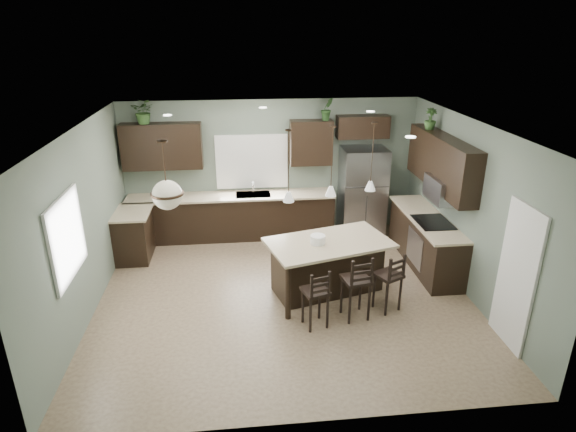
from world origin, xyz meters
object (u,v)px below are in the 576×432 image
at_px(bar_stool_left, 315,297).
at_px(bar_stool_right, 388,281).
at_px(plant_back_left, 144,111).
at_px(kitchen_island, 328,267).
at_px(refrigerator, 362,192).
at_px(bar_stool_center, 356,286).
at_px(serving_dish, 318,239).

height_order(bar_stool_left, bar_stool_right, bar_stool_right).
xyz_separation_m(bar_stool_left, plant_back_left, (-2.78, 3.45, 2.16)).
distance_m(kitchen_island, bar_stool_right, 1.02).
relative_size(kitchen_island, bar_stool_left, 2.03).
xyz_separation_m(kitchen_island, bar_stool_left, (-0.36, -0.93, 0.02)).
distance_m(refrigerator, bar_stool_right, 3.01).
bearing_deg(bar_stool_center, bar_stool_right, 5.86).
bearing_deg(bar_stool_center, kitchen_island, 98.68).
bearing_deg(bar_stool_left, bar_stool_right, -0.61).
distance_m(bar_stool_right, plant_back_left, 5.48).
distance_m(kitchen_island, plant_back_left, 4.57).
bearing_deg(kitchen_island, refrigerator, 48.45).
xyz_separation_m(refrigerator, bar_stool_center, (-0.87, -3.12, -0.39)).
height_order(bar_stool_center, plant_back_left, plant_back_left).
relative_size(refrigerator, serving_dish, 7.71).
xyz_separation_m(bar_stool_left, bar_stool_center, (0.64, 0.16, 0.05)).
height_order(serving_dish, plant_back_left, plant_back_left).
xyz_separation_m(serving_dish, bar_stool_left, (-0.17, -0.88, -0.52)).
bearing_deg(plant_back_left, bar_stool_right, -38.20).
bearing_deg(bar_stool_center, refrigerator, 63.52).
bearing_deg(refrigerator, bar_stool_center, -105.56).
relative_size(bar_stool_center, bar_stool_right, 1.08).
height_order(bar_stool_left, plant_back_left, plant_back_left).
height_order(refrigerator, kitchen_island, refrigerator).
bearing_deg(plant_back_left, refrigerator, -2.18).
height_order(bar_stool_right, plant_back_left, plant_back_left).
bearing_deg(bar_stool_right, kitchen_island, 117.08).
bearing_deg(bar_stool_left, bar_stool_center, -1.81).
bearing_deg(serving_dish, plant_back_left, 138.98).
relative_size(bar_stool_left, bar_stool_right, 0.97).
relative_size(refrigerator, bar_stool_center, 1.74).
bearing_deg(bar_stool_left, kitchen_island, 52.76).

